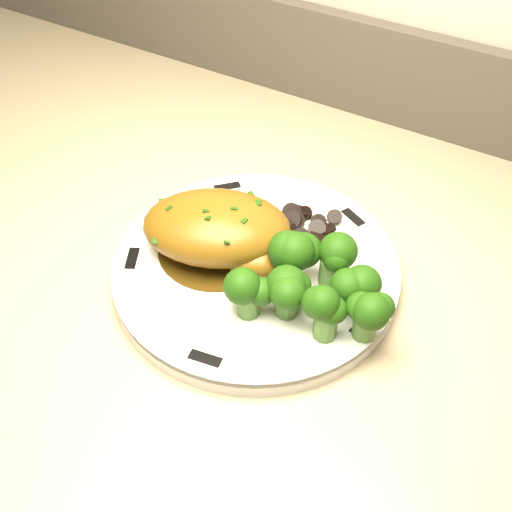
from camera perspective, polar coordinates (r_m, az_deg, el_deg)
The scene contains 11 objects.
counter at distance 1.16m, azimuth -16.68°, elevation -11.01°, with size 2.24×0.74×1.09m.
plate at distance 0.61m, azimuth -0.00°, elevation -1.26°, with size 0.27×0.27×0.02m, color white.
rim_accent_0 at distance 0.66m, azimuth 8.63°, elevation 3.40°, with size 0.03×0.01×0.00m, color black.
rim_accent_1 at distance 0.69m, azimuth -2.58°, elevation 6.16°, with size 0.03×0.01×0.00m, color black.
rim_accent_2 at distance 0.62m, azimuth -10.94°, elevation -0.22°, with size 0.03×0.01×0.00m, color black.
rim_accent_3 at distance 0.54m, azimuth -4.55°, elevation -9.08°, with size 0.03×0.01×0.00m, color black.
rim_accent_4 at distance 0.56m, azimuth 9.43°, elevation -6.00°, with size 0.03×0.01×0.00m, color black.
gravy_pool at distance 0.62m, azimuth -3.42°, elevation 0.71°, with size 0.12×0.12×0.00m, color #3D2A0B.
chicken_breast at distance 0.60m, azimuth -3.12°, elevation 2.26°, with size 0.17×0.14×0.05m.
mushroom_pile at distance 0.63m, azimuth 5.75°, elevation 2.04°, with size 0.08×0.06×0.02m.
broccoli_florets at distance 0.55m, azimuth 5.29°, elevation -2.90°, with size 0.13×0.10×0.05m.
Camera 1 is at (0.49, 1.30, 1.42)m, focal length 45.00 mm.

